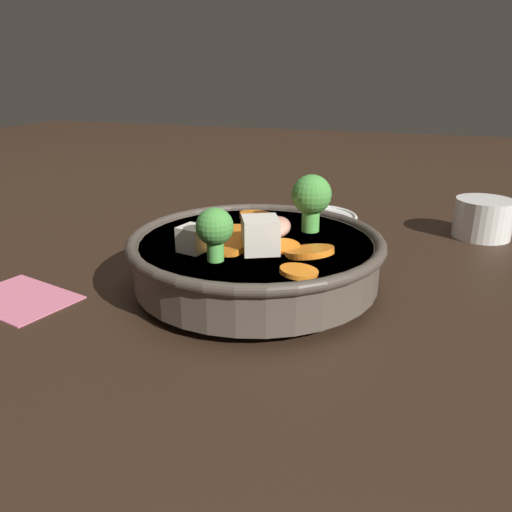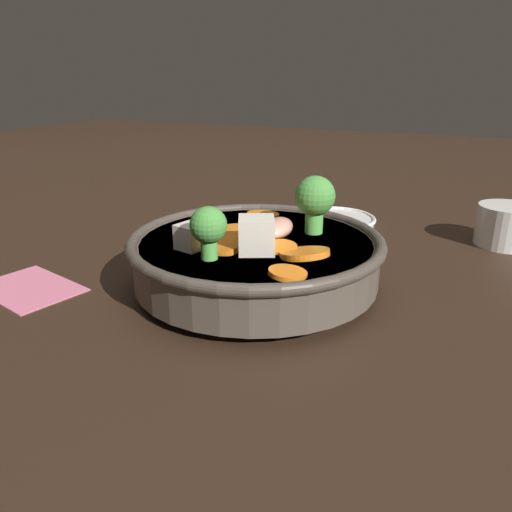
# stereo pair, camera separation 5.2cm
# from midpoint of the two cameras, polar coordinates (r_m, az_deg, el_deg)

# --- Properties ---
(ground_plane) EXTENTS (3.00, 3.00, 0.00)m
(ground_plane) POSITION_cam_midpoint_polar(r_m,az_deg,el_deg) (0.54, -2.79, -3.69)
(ground_plane) COLOR black
(stirfry_bowl) EXTENTS (0.27, 0.27, 0.12)m
(stirfry_bowl) POSITION_cam_midpoint_polar(r_m,az_deg,el_deg) (0.52, -2.79, 0.21)
(stirfry_bowl) COLOR #51473D
(stirfry_bowl) RESTS_ON ground_plane
(side_saucer) EXTENTS (0.12, 0.12, 0.01)m
(side_saucer) POSITION_cam_midpoint_polar(r_m,az_deg,el_deg) (0.77, 4.99, 4.31)
(side_saucer) COLOR white
(side_saucer) RESTS_ON ground_plane
(tea_cup) EXTENTS (0.08, 0.08, 0.05)m
(tea_cup) POSITION_cam_midpoint_polar(r_m,az_deg,el_deg) (0.75, 22.75, 4.01)
(tea_cup) COLOR white
(tea_cup) RESTS_ON ground_plane
(napkin) EXTENTS (0.13, 0.10, 0.00)m
(napkin) POSITION_cam_midpoint_polar(r_m,az_deg,el_deg) (0.57, -27.79, -4.31)
(napkin) COLOR #D16B84
(napkin) RESTS_ON ground_plane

